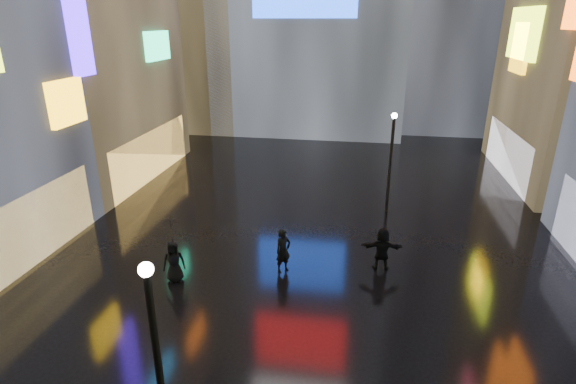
# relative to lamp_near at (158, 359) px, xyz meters

# --- Properties ---
(ground) EXTENTS (140.00, 140.00, 0.00)m
(ground) POSITION_rel_lamp_near_xyz_m (1.94, 12.57, -2.94)
(ground) COLOR black
(ground) RESTS_ON ground
(lamp_near) EXTENTS (0.30, 0.30, 5.20)m
(lamp_near) POSITION_rel_lamp_near_xyz_m (0.00, 0.00, 0.00)
(lamp_near) COLOR black
(lamp_near) RESTS_ON ground
(lamp_far) EXTENTS (0.30, 0.30, 5.20)m
(lamp_far) POSITION_rel_lamp_near_xyz_m (5.33, 15.48, 0.00)
(lamp_far) COLOR black
(lamp_far) RESTS_ON ground
(pedestrian_4) EXTENTS (0.97, 0.81, 1.70)m
(pedestrian_4) POSITION_rel_lamp_near_xyz_m (-2.92, 7.21, -2.09)
(pedestrian_4) COLOR black
(pedestrian_4) RESTS_ON ground
(pedestrian_5) EXTENTS (1.68, 0.63, 1.78)m
(pedestrian_5) POSITION_rel_lamp_near_xyz_m (4.90, 9.46, -2.05)
(pedestrian_5) COLOR black
(pedestrian_5) RESTS_ON ground
(pedestrian_6) EXTENTS (0.78, 0.76, 1.81)m
(pedestrian_6) POSITION_rel_lamp_near_xyz_m (1.05, 8.65, -2.04)
(pedestrian_6) COLOR black
(pedestrian_6) RESTS_ON ground
(umbrella_2) EXTENTS (1.27, 1.26, 0.90)m
(umbrella_2) POSITION_rel_lamp_near_xyz_m (-2.92, 7.21, -0.79)
(umbrella_2) COLOR black
(umbrella_2) RESTS_ON pedestrian_4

